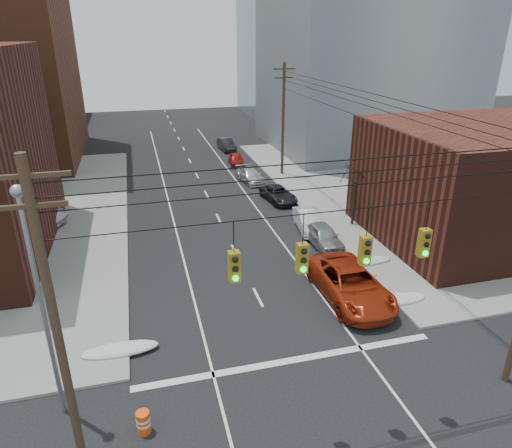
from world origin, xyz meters
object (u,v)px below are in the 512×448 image
lot_car_b (29,214)px  construction_barrel (143,422)px  parked_car_e (236,159)px  parked_car_b (308,221)px  red_pickup (350,284)px  parked_car_d (250,175)px  parked_car_c (279,194)px  parked_car_f (226,144)px  parked_car_a (323,236)px

lot_car_b → construction_barrel: (7.60, -22.09, -0.47)m
parked_car_e → construction_barrel: bearing=-103.1°
construction_barrel → parked_car_b: bearing=51.8°
red_pickup → parked_car_e: bearing=90.1°
red_pickup → construction_barrel: size_ratio=7.26×
parked_car_d → parked_car_e: size_ratio=1.18×
parked_car_d → construction_barrel: parked_car_d is taller
parked_car_e → parked_car_c: bearing=-80.5°
parked_car_b → parked_car_c: bearing=99.5°
parked_car_b → parked_car_f: (-0.97, 25.83, -0.03)m
red_pickup → parked_car_e: (-0.10, 28.35, -0.29)m
parked_car_b → lot_car_b: 21.08m
red_pickup → parked_car_d: bearing=90.1°
parked_car_e → lot_car_b: bearing=-141.1°
parked_car_b → parked_car_d: parked_car_b is taller
construction_barrel → parked_car_f: bearing=74.5°
construction_barrel → red_pickup: bearing=29.6°
parked_car_b → parked_car_c: size_ratio=0.99×
parked_car_b → lot_car_b: bearing=170.2°
lot_car_b → construction_barrel: size_ratio=6.22×
parked_car_a → parked_car_b: parked_car_a is taller
parked_car_e → construction_barrel: 36.62m
parked_car_a → lot_car_b: bearing=155.6°
construction_barrel → parked_car_e: bearing=72.0°
lot_car_b → parked_car_d: bearing=-47.3°
parked_car_d → lot_car_b: (-18.90, -6.38, 0.30)m
red_pickup → parked_car_d: red_pickup is taller
parked_car_f → construction_barrel: size_ratio=4.66×
lot_car_b → parked_car_c: bearing=-64.8°
parked_car_c → parked_car_b: bearing=-94.9°
parked_car_d → lot_car_b: bearing=-168.8°
parked_car_b → parked_car_c: (-0.27, 6.51, -0.11)m
red_pickup → parked_car_a: (1.19, 6.68, -0.18)m
parked_car_a → parked_car_c: 9.33m
parked_car_c → construction_barrel: 25.63m
parked_car_c → construction_barrel: (-12.30, -22.48, -0.15)m
parked_car_c → lot_car_b: lot_car_b is taller
parked_car_c → construction_barrel: size_ratio=4.90×
red_pickup → parked_car_e: size_ratio=1.78×
parked_car_e → parked_car_f: bearing=92.4°
parked_car_b → parked_car_e: size_ratio=1.19×
lot_car_b → construction_barrel: lot_car_b is taller
parked_car_b → parked_car_c: parked_car_b is taller
red_pickup → parked_car_c: 16.03m
parked_car_d → parked_car_e: (0.00, 6.36, -0.00)m
red_pickup → construction_barrel: 13.12m
parked_car_a → parked_car_e: 21.71m
red_pickup → parked_car_e: 28.35m
lot_car_b → construction_barrel: bearing=-137.0°
parked_car_c → lot_car_b: (-19.90, -0.39, 0.32)m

